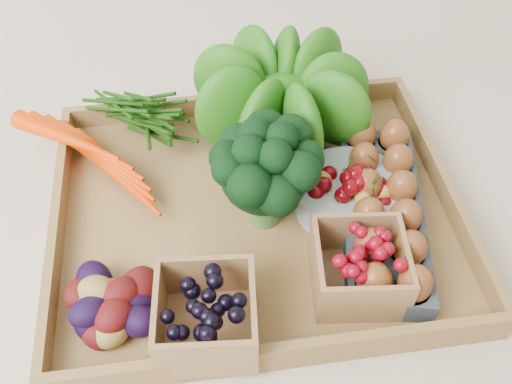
{
  "coord_description": "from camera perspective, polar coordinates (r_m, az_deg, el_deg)",
  "views": [
    {
      "loc": [
        -0.07,
        -0.5,
        0.64
      ],
      "look_at": [
        0.0,
        0.0,
        0.06
      ],
      "focal_mm": 40.0,
      "sensor_mm": 36.0,
      "label": 1
    }
  ],
  "objects": [
    {
      "name": "ground",
      "position": [
        0.81,
        -0.0,
        -2.77
      ],
      "size": [
        4.0,
        4.0,
        0.0
      ],
      "primitive_type": "plane",
      "color": "beige",
      "rests_on": "ground"
    },
    {
      "name": "tray",
      "position": [
        0.81,
        -0.0,
        -2.44
      ],
      "size": [
        0.55,
        0.45,
        0.01
      ],
      "primitive_type": "cube",
      "color": "olive",
      "rests_on": "ground"
    },
    {
      "name": "carrots",
      "position": [
        0.86,
        -14.95,
        3.05
      ],
      "size": [
        0.2,
        0.14,
        0.05
      ],
      "primitive_type": null,
      "color": "#EE3800",
      "rests_on": "tray"
    },
    {
      "name": "lettuce",
      "position": [
        0.86,
        2.79,
        10.31
      ],
      "size": [
        0.17,
        0.17,
        0.17
      ],
      "primitive_type": "sphere",
      "color": "#255B0E",
      "rests_on": "tray"
    },
    {
      "name": "broccoli",
      "position": [
        0.75,
        0.85,
        0.26
      ],
      "size": [
        0.15,
        0.15,
        0.12
      ],
      "primitive_type": null,
      "color": "black",
      "rests_on": "tray"
    },
    {
      "name": "cherry_bowl",
      "position": [
        0.8,
        9.39,
        -0.4
      ],
      "size": [
        0.16,
        0.16,
        0.04
      ],
      "primitive_type": "cylinder",
      "color": "#8C9EA5",
      "rests_on": "tray"
    },
    {
      "name": "egg_carton",
      "position": [
        0.79,
        12.43,
        -2.29
      ],
      "size": [
        0.16,
        0.32,
        0.04
      ],
      "primitive_type": "cube",
      "rotation": [
        0.0,
        0.0,
        -0.2
      ],
      "color": "#353B44",
      "rests_on": "tray"
    },
    {
      "name": "potatoes",
      "position": [
        0.7,
        -14.88,
        -10.65
      ],
      "size": [
        0.13,
        0.13,
        0.07
      ],
      "primitive_type": null,
      "color": "#3E0A0B",
      "rests_on": "tray"
    },
    {
      "name": "punnet_blackberry",
      "position": [
        0.67,
        -5.0,
        -12.22
      ],
      "size": [
        0.12,
        0.12,
        0.08
      ],
      "primitive_type": "cube",
      "rotation": [
        0.0,
        0.0,
        -0.09
      ],
      "color": "black",
      "rests_on": "tray"
    },
    {
      "name": "punnet_raspberry",
      "position": [
        0.71,
        10.24,
        -7.39
      ],
      "size": [
        0.12,
        0.12,
        0.08
      ],
      "primitive_type": "cube",
      "rotation": [
        0.0,
        0.0,
        -0.11
      ],
      "color": "maroon",
      "rests_on": "tray"
    }
  ]
}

